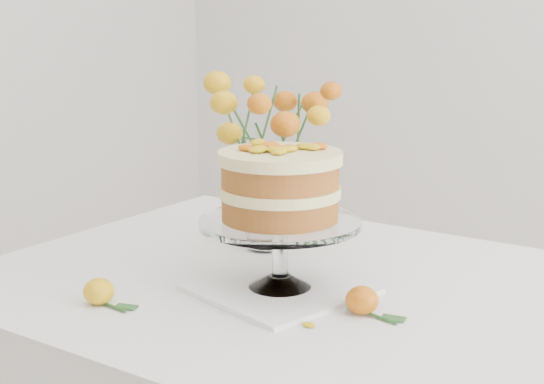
{
  "coord_description": "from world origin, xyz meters",
  "views": [
    {
      "loc": [
        0.6,
        -1.15,
        1.23
      ],
      "look_at": [
        -0.19,
        0.03,
        0.91
      ],
      "focal_mm": 50.0,
      "sensor_mm": 36.0,
      "label": 1
    }
  ],
  "objects": [
    {
      "name": "napkin",
      "position": [
        -0.11,
        -0.07,
        0.76
      ],
      "size": [
        0.33,
        0.33,
        0.01
      ],
      "primitive_type": "cube",
      "rotation": [
        0.0,
        0.0,
        -0.25
      ],
      "color": "white",
      "rests_on": "table"
    },
    {
      "name": "stray_petal_a",
      "position": [
        -0.12,
        -0.1,
        0.76
      ],
      "size": [
        0.03,
        0.02,
        0.0
      ],
      "primitive_type": "ellipsoid",
      "color": "#E2B80E",
      "rests_on": "table"
    },
    {
      "name": "rose_vase",
      "position": [
        -0.28,
        0.13,
        0.99
      ],
      "size": [
        0.28,
        0.28,
        0.41
      ],
      "rotation": [
        0.0,
        0.0,
        0.05
      ],
      "color": "white",
      "rests_on": "table"
    },
    {
      "name": "loose_rose_near",
      "position": [
        -0.33,
        -0.3,
        0.78
      ],
      "size": [
        0.1,
        0.05,
        0.05
      ],
      "rotation": [
        0.0,
        0.0,
        -0.1
      ],
      "color": "yellow",
      "rests_on": "table"
    },
    {
      "name": "loose_rose_far",
      "position": [
        0.07,
        -0.08,
        0.78
      ],
      "size": [
        0.1,
        0.06,
        0.05
      ],
      "rotation": [
        0.0,
        0.0,
        -0.22
      ],
      "color": "#BA3B09",
      "rests_on": "table"
    },
    {
      "name": "table",
      "position": [
        0.0,
        0.0,
        0.67
      ],
      "size": [
        1.43,
        0.93,
        0.76
      ],
      "color": "tan",
      "rests_on": "ground"
    },
    {
      "name": "stray_petal_b",
      "position": [
        -0.02,
        -0.14,
        0.76
      ],
      "size": [
        0.03,
        0.02,
        0.0
      ],
      "primitive_type": "ellipsoid",
      "color": "#E2B80E",
      "rests_on": "table"
    },
    {
      "name": "cake_stand",
      "position": [
        -0.11,
        -0.07,
        0.94
      ],
      "size": [
        0.29,
        0.29,
        0.26
      ],
      "rotation": [
        0.0,
        0.0,
        -0.26
      ],
      "color": "white",
      "rests_on": "napkin"
    },
    {
      "name": "stray_petal_c",
      "position": [
        0.02,
        -0.18,
        0.76
      ],
      "size": [
        0.03,
        0.02,
        0.0
      ],
      "primitive_type": "ellipsoid",
      "color": "#E2B80E",
      "rests_on": "table"
    }
  ]
}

